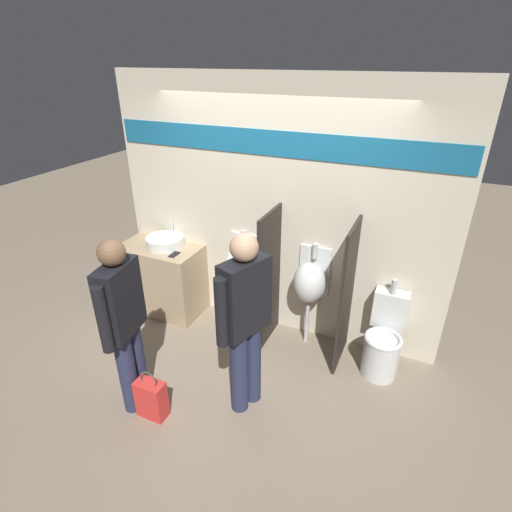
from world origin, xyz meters
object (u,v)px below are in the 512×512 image
(toilet, at_px, (383,342))
(person_with_lanyard, at_px, (124,320))
(sink_basin, at_px, (165,241))
(urinal_near_counter, at_px, (239,267))
(shopping_bag, at_px, (151,399))
(cell_phone, at_px, (174,255))
(urinal_far, at_px, (310,282))
(person_in_vest, at_px, (245,318))

(toilet, xyz_separation_m, person_with_lanyard, (-1.93, -1.33, 0.56))
(sink_basin, distance_m, toilet, 2.60)
(urinal_near_counter, bearing_deg, shopping_bag, -93.61)
(cell_phone, xyz_separation_m, shopping_bag, (0.60, -1.31, -0.66))
(person_with_lanyard, bearing_deg, shopping_bag, -116.53)
(sink_basin, relative_size, person_with_lanyard, 0.27)
(urinal_near_counter, height_order, toilet, urinal_near_counter)
(urinal_far, height_order, person_in_vest, person_in_vest)
(toilet, bearing_deg, person_with_lanyard, -145.41)
(urinal_near_counter, relative_size, toilet, 1.20)
(shopping_bag, bearing_deg, cell_phone, 114.49)
(person_in_vest, xyz_separation_m, shopping_bag, (-0.68, -0.46, -0.73))
(shopping_bag, bearing_deg, sink_basin, 119.41)
(toilet, xyz_separation_m, person_in_vest, (-1.03, -0.94, 0.59))
(sink_basin, bearing_deg, toilet, -1.49)
(cell_phone, relative_size, toilet, 0.15)
(cell_phone, distance_m, urinal_near_counter, 0.73)
(person_with_lanyard, bearing_deg, person_in_vest, -75.87)
(person_in_vest, bearing_deg, sink_basin, 76.92)
(sink_basin, height_order, cell_phone, sink_basin)
(cell_phone, distance_m, toilet, 2.36)
(urinal_near_counter, xyz_separation_m, shopping_bag, (-0.10, -1.53, -0.56))
(toilet, bearing_deg, cell_phone, -177.60)
(sink_basin, height_order, urinal_near_counter, urinal_near_counter)
(sink_basin, distance_m, urinal_far, 1.74)
(urinal_far, bearing_deg, person_with_lanyard, -127.73)
(urinal_far, height_order, person_with_lanyard, person_with_lanyard)
(urinal_far, relative_size, person_with_lanyard, 0.70)
(sink_basin, xyz_separation_m, toilet, (2.54, -0.07, -0.57))
(urinal_near_counter, height_order, person_with_lanyard, person_with_lanyard)
(sink_basin, relative_size, toilet, 0.46)
(urinal_far, distance_m, person_with_lanyard, 1.85)
(shopping_bag, bearing_deg, person_in_vest, 34.38)
(cell_phone, xyz_separation_m, person_in_vest, (1.27, -0.84, 0.07))
(toilet, distance_m, person_in_vest, 1.51)
(toilet, bearing_deg, person_in_vest, -137.64)
(sink_basin, bearing_deg, urinal_near_counter, 3.63)
(toilet, bearing_deg, sink_basin, 178.51)
(toilet, relative_size, person_with_lanyard, 0.58)
(sink_basin, distance_m, cell_phone, 0.29)
(shopping_bag, bearing_deg, urinal_far, 59.43)
(person_with_lanyard, bearing_deg, urinal_far, -47.20)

